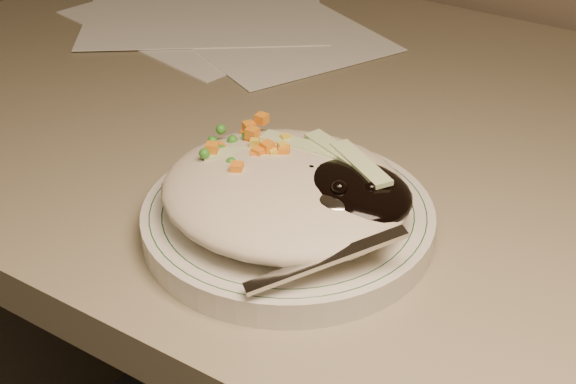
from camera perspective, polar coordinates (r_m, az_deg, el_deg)
The scene contains 5 objects.
desk at distance 0.86m, azimuth 12.29°, elevation -9.11°, with size 1.40×0.70×0.74m.
plate at distance 0.62m, azimuth 0.00°, elevation -2.01°, with size 0.23×0.23×0.02m, color silver.
plate_rim at distance 0.62m, azimuth 0.00°, elevation -1.25°, with size 0.21×0.21×0.00m.
meal at distance 0.60m, azimuth 0.30°, elevation 0.29°, with size 0.21×0.19×0.05m.
papers at distance 1.03m, azimuth -4.82°, elevation 12.00°, with size 0.45×0.35×0.00m.
Camera 1 is at (0.19, 0.76, 1.11)m, focal length 50.00 mm.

